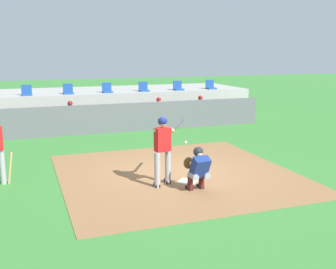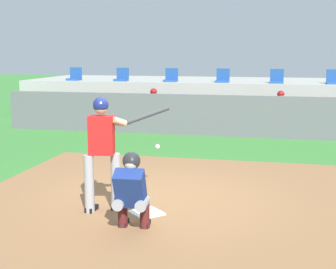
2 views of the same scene
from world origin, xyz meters
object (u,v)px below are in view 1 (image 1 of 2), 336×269
at_px(dugout_player_2, 201,109).
at_px(batter_at_plate, 163,146).
at_px(dugout_player_1, 160,111).
at_px(stadium_seat_1, 27,92).
at_px(catcher_crouched, 198,167).
at_px(stadium_seat_4, 144,89).
at_px(stadium_seat_3, 107,90).
at_px(home_plate, 187,181).
at_px(dugout_player_0, 71,116).
at_px(stadium_seat_6, 211,86).
at_px(stadium_seat_2, 68,91).
at_px(stadium_seat_5, 178,88).

bearing_deg(dugout_player_2, batter_at_plate, -120.43).
xyz_separation_m(batter_at_plate, dugout_player_2, (4.79, 8.15, -0.36)).
relative_size(dugout_player_1, stadium_seat_1, 2.71).
distance_m(batter_at_plate, catcher_crouched, 1.04).
height_order(stadium_seat_1, stadium_seat_4, same).
distance_m(stadium_seat_1, stadium_seat_3, 3.71).
height_order(home_plate, dugout_player_0, dugout_player_0).
relative_size(batter_at_plate, dugout_player_0, 1.39).
bearing_deg(stadium_seat_3, stadium_seat_6, 0.00).
relative_size(batter_at_plate, dugout_player_1, 1.39).
relative_size(dugout_player_0, stadium_seat_3, 2.71).
relative_size(catcher_crouched, stadium_seat_2, 2.98).
xyz_separation_m(dugout_player_1, stadium_seat_6, (3.57, 2.03, 0.86)).
height_order(dugout_player_2, stadium_seat_6, stadium_seat_6).
distance_m(home_plate, stadium_seat_6, 11.70).
bearing_deg(stadium_seat_4, stadium_seat_6, 0.00).
relative_size(stadium_seat_2, stadium_seat_4, 1.00).
relative_size(stadium_seat_1, stadium_seat_2, 1.00).
bearing_deg(stadium_seat_2, batter_at_plate, -83.39).
relative_size(dugout_player_0, stadium_seat_1, 2.71).
relative_size(catcher_crouched, stadium_seat_1, 2.98).
xyz_separation_m(catcher_crouched, dugout_player_2, (4.13, 8.84, 0.06)).
bearing_deg(stadium_seat_4, dugout_player_2, -42.07).
distance_m(dugout_player_2, stadium_seat_6, 2.65).
height_order(batter_at_plate, dugout_player_1, batter_at_plate).
bearing_deg(stadium_seat_3, dugout_player_2, -26.33).
distance_m(dugout_player_1, stadium_seat_4, 2.21).
bearing_deg(dugout_player_0, stadium_seat_5, 19.55).
bearing_deg(stadium_seat_3, dugout_player_0, -134.71).
bearing_deg(catcher_crouched, stadium_seat_2, 99.57).
bearing_deg(stadium_seat_1, dugout_player_1, -19.60).
relative_size(stadium_seat_3, stadium_seat_5, 1.00).
bearing_deg(stadium_seat_1, stadium_seat_3, 0.00).
height_order(home_plate, stadium_seat_3, stadium_seat_3).
bearing_deg(stadium_seat_1, stadium_seat_5, 0.00).
xyz_separation_m(dugout_player_2, stadium_seat_5, (-0.40, 2.03, 0.86)).
relative_size(catcher_crouched, stadium_seat_4, 2.98).
distance_m(stadium_seat_1, stadium_seat_2, 1.86).
relative_size(dugout_player_1, stadium_seat_3, 2.71).
bearing_deg(stadium_seat_4, stadium_seat_3, 180.00).
relative_size(stadium_seat_2, stadium_seat_6, 1.00).
relative_size(stadium_seat_4, stadium_seat_6, 1.00).
bearing_deg(dugout_player_1, stadium_seat_4, 94.02).
bearing_deg(stadium_seat_4, stadium_seat_2, 180.00).
distance_m(stadium_seat_1, stadium_seat_6, 9.29).
distance_m(dugout_player_2, stadium_seat_4, 3.16).
bearing_deg(stadium_seat_6, batter_at_plate, -121.53).
distance_m(catcher_crouched, stadium_seat_3, 10.91).
xyz_separation_m(stadium_seat_3, stadium_seat_5, (3.71, 0.00, 0.00)).
xyz_separation_m(stadium_seat_2, stadium_seat_5, (5.57, 0.00, 0.00)).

